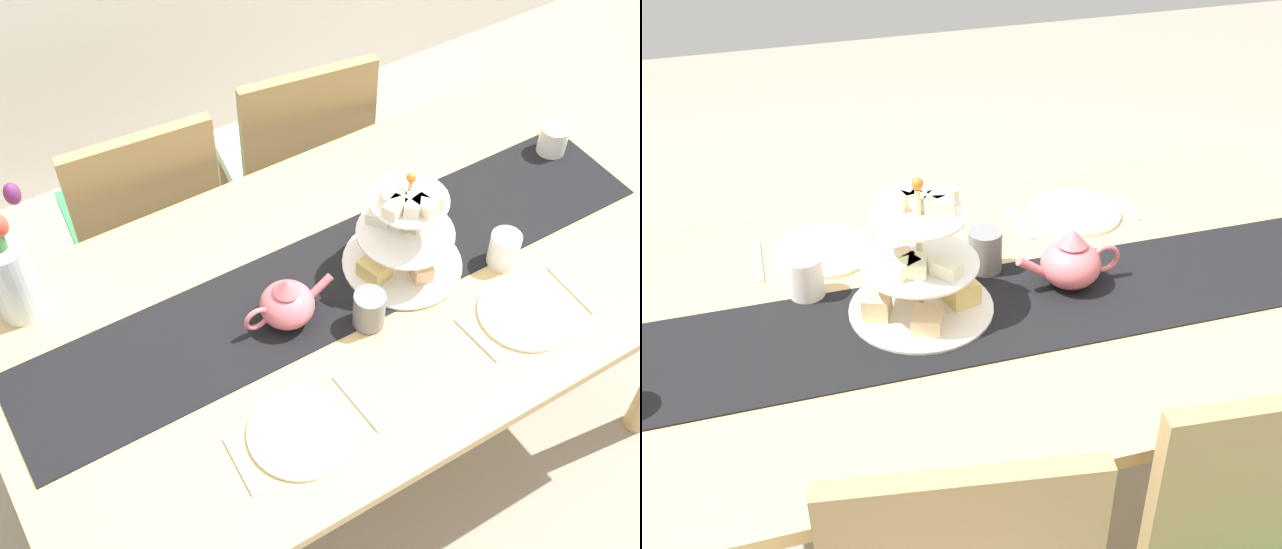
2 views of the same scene
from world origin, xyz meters
TOP-DOWN VIEW (x-y plane):
  - ground_plane at (0.00, 0.00)m, footprint 8.00×8.00m
  - dining_table at (0.00, 0.00)m, footprint 1.77×0.98m
  - chair_left at (-0.27, 0.72)m, footprint 0.46×0.46m
  - chair_right at (0.26, 0.72)m, footprint 0.48×0.48m
  - table_runner at (0.00, 0.04)m, footprint 1.67×0.32m
  - tiered_cake_stand at (0.15, 0.00)m, footprint 0.30×0.30m
  - teapot at (-0.18, 0.00)m, footprint 0.24×0.13m
  - tulip_vase at (-0.70, 0.36)m, footprint 0.18×0.19m
  - cream_jug at (0.75, 0.13)m, footprint 0.08×0.08m
  - dinner_plate_left at (-0.31, -0.28)m, footprint 0.23×0.23m
  - fork_left at (-0.45, -0.28)m, footprint 0.02×0.15m
  - knife_left at (-0.16, -0.28)m, footprint 0.02×0.17m
  - dinner_plate_right at (0.31, -0.28)m, footprint 0.23×0.23m
  - fork_right at (0.17, -0.28)m, footprint 0.02×0.15m
  - knife_right at (0.46, -0.28)m, footprint 0.02×0.17m
  - mug_grey at (-0.02, -0.11)m, footprint 0.08×0.08m
  - mug_white_text at (0.37, -0.12)m, footprint 0.08×0.08m

SIDE VIEW (x-z plane):
  - ground_plane at x=0.00m, z-range 0.00..0.00m
  - chair_left at x=-0.27m, z-range 0.05..0.96m
  - chair_right at x=0.26m, z-range 0.05..0.96m
  - dining_table at x=0.00m, z-range 0.28..1.02m
  - table_runner at x=0.00m, z-range 0.74..0.75m
  - fork_left at x=-0.45m, z-range 0.74..0.75m
  - knife_left at x=-0.16m, z-range 0.74..0.75m
  - fork_right at x=0.17m, z-range 0.74..0.75m
  - knife_right at x=0.46m, z-range 0.74..0.75m
  - dinner_plate_left at x=-0.31m, z-range 0.74..0.75m
  - dinner_plate_right at x=0.31m, z-range 0.74..0.75m
  - cream_jug at x=0.75m, z-range 0.74..0.83m
  - mug_white_text at x=0.37m, z-range 0.74..0.84m
  - mug_grey at x=-0.02m, z-range 0.75..0.84m
  - teapot at x=-0.18m, z-range 0.73..0.87m
  - tiered_cake_stand at x=0.15m, z-range 0.69..0.99m
  - tulip_vase at x=-0.70m, z-range 0.67..1.12m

